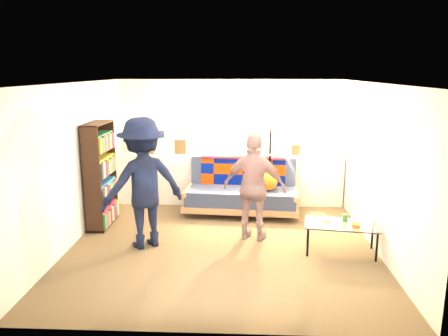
# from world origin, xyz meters

# --- Properties ---
(ground) EXTENTS (5.00, 5.00, 0.00)m
(ground) POSITION_xyz_m (0.00, 0.00, 0.00)
(ground) COLOR brown
(ground) RESTS_ON ground
(room_shell) EXTENTS (4.60, 5.05, 2.45)m
(room_shell) POSITION_xyz_m (0.00, 0.47, 1.67)
(room_shell) COLOR silver
(room_shell) RESTS_ON ground
(half_wall_ledge) EXTENTS (4.45, 0.15, 1.00)m
(half_wall_ledge) POSITION_xyz_m (0.00, 1.80, 0.50)
(half_wall_ledge) COLOR silver
(half_wall_ledge) RESTS_ON ground
(ledge_decor) EXTENTS (2.97, 0.02, 0.45)m
(ledge_decor) POSITION_xyz_m (-0.23, 1.78, 1.18)
(ledge_decor) COLOR brown
(ledge_decor) RESTS_ON half_wall_ledge
(futon_sofa) EXTENTS (2.13, 1.15, 0.89)m
(futon_sofa) POSITION_xyz_m (0.30, 1.33, 0.41)
(futon_sofa) COLOR #A2784F
(futon_sofa) RESTS_ON ground
(bookshelf) EXTENTS (0.29, 0.87, 1.74)m
(bookshelf) POSITION_xyz_m (-2.08, 0.59, 0.81)
(bookshelf) COLOR black
(bookshelf) RESTS_ON ground
(coffee_table) EXTENTS (1.11, 0.71, 0.54)m
(coffee_table) POSITION_xyz_m (1.73, -0.42, 0.41)
(coffee_table) COLOR black
(coffee_table) RESTS_ON ground
(floor_lamp) EXTENTS (0.38, 0.32, 1.65)m
(floor_lamp) POSITION_xyz_m (0.79, 1.50, 1.17)
(floor_lamp) COLOR black
(floor_lamp) RESTS_ON ground
(person_left) EXTENTS (1.43, 1.28, 1.93)m
(person_left) POSITION_xyz_m (-1.16, -0.29, 0.96)
(person_left) COLOR black
(person_left) RESTS_ON ground
(person_right) EXTENTS (1.05, 0.66, 1.66)m
(person_right) POSITION_xyz_m (0.48, 0.05, 0.83)
(person_right) COLOR #CF8688
(person_right) RESTS_ON ground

